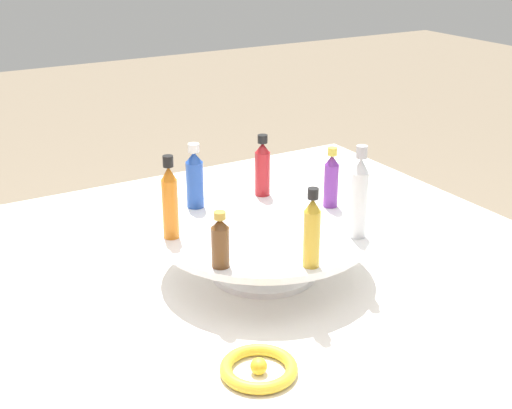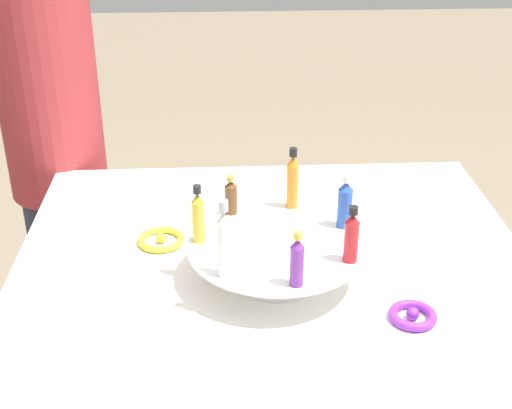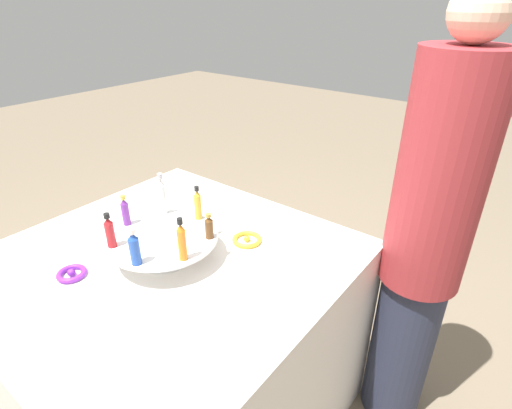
% 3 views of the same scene
% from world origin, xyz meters
% --- Properties ---
extents(display_stand, '(0.35, 0.35, 0.08)m').
position_xyz_m(display_stand, '(0.00, 0.00, 0.84)').
color(display_stand, white).
rests_on(display_stand, party_table).
extents(bottle_red, '(0.03, 0.03, 0.12)m').
position_xyz_m(bottle_red, '(0.13, -0.08, 0.92)').
color(bottle_red, '#B21E23').
rests_on(bottle_red, display_stand).
extents(bottle_blue, '(0.03, 0.03, 0.12)m').
position_xyz_m(bottle_blue, '(0.14, 0.06, 0.92)').
color(bottle_blue, '#234CAD').
rests_on(bottle_blue, display_stand).
extents(bottle_orange, '(0.03, 0.03, 0.14)m').
position_xyz_m(bottle_orange, '(0.04, 0.15, 0.93)').
color(bottle_orange, orange).
rests_on(bottle_orange, display_stand).
extents(bottle_brown, '(0.03, 0.03, 0.09)m').
position_xyz_m(bottle_brown, '(-0.09, 0.13, 0.91)').
color(bottle_brown, brown).
rests_on(bottle_brown, display_stand).
extents(bottle_gold, '(0.02, 0.02, 0.12)m').
position_xyz_m(bottle_gold, '(-0.15, 0.01, 0.92)').
color(bottle_gold, gold).
rests_on(bottle_gold, display_stand).
extents(bottle_clear, '(0.03, 0.03, 0.15)m').
position_xyz_m(bottle_clear, '(-0.10, -0.11, 0.94)').
color(bottle_clear, silver).
rests_on(bottle_clear, display_stand).
extents(bottle_purple, '(0.03, 0.03, 0.11)m').
position_xyz_m(bottle_purple, '(0.02, -0.15, 0.92)').
color(bottle_purple, '#702D93').
rests_on(bottle_purple, display_stand).
extents(ribbon_bow_gold, '(0.10, 0.10, 0.02)m').
position_xyz_m(ribbon_bow_gold, '(-0.24, 0.15, 0.79)').
color(ribbon_bow_gold, gold).
rests_on(ribbon_bow_gold, party_table).
extents(ribbon_bow_purple, '(0.09, 0.09, 0.02)m').
position_xyz_m(ribbon_bow_purple, '(0.24, -0.15, 0.79)').
color(ribbon_bow_purple, purple).
rests_on(ribbon_bow_purple, party_table).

